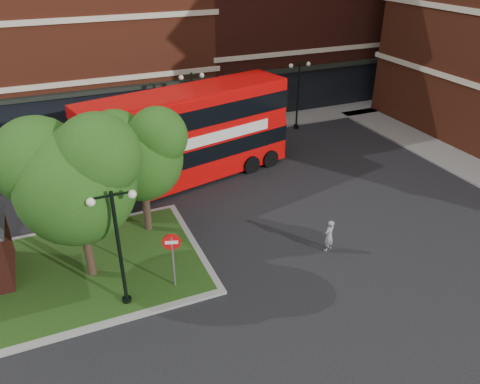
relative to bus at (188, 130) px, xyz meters
name	(u,v)px	position (x,y,z in m)	size (l,w,h in m)	color
ground	(257,272)	(-0.11, -9.56, -3.09)	(120.00, 120.00, 0.00)	black
pavement_far	(159,138)	(-0.11, 6.94, -3.03)	(44.00, 3.00, 0.12)	slate
terrace_far_left	(15,28)	(-8.11, 14.44, 3.91)	(26.00, 12.00, 14.00)	maroon
traffic_island	(55,277)	(-8.11, -6.56, -3.02)	(12.60, 7.60, 0.15)	gray
tree_island_west	(71,174)	(-6.70, -6.98, 1.71)	(5.40, 4.71, 7.21)	#2D2116
tree_island_east	(138,151)	(-3.69, -4.50, 1.15)	(4.46, 3.90, 6.29)	#2D2116
lamp_island	(119,244)	(-5.61, -9.36, -0.26)	(1.72, 0.36, 5.00)	black
lamp_far_left	(193,105)	(1.89, 4.94, -0.26)	(1.72, 0.36, 5.00)	black
lamp_far_right	(298,92)	(9.89, 4.94, -0.26)	(1.72, 0.36, 5.00)	black
bus	(188,130)	(0.00, 0.00, 0.00)	(12.64, 5.55, 4.71)	red
woman	(329,236)	(3.57, -9.36, -2.31)	(0.57, 0.37, 1.56)	gray
car_silver	(136,143)	(-2.12, 4.94, -2.33)	(1.80, 4.46, 1.52)	#B4B6BC
car_white	(216,123)	(4.03, 6.44, -2.29)	(1.68, 4.82, 1.59)	silver
no_entry_sign	(172,250)	(-3.61, -9.15, -1.22)	(0.70, 0.28, 2.61)	slate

